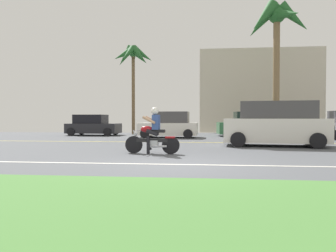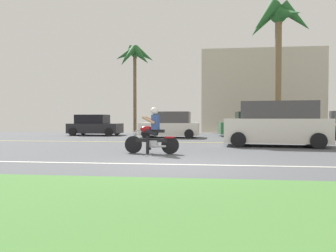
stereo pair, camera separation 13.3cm
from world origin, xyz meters
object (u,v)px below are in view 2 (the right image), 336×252
at_px(parked_car_2, 253,125).
at_px(palm_tree_0, 135,58).
at_px(parked_car_0, 95,126).
at_px(suv_nearby, 276,125).
at_px(parked_car_1, 170,125).
at_px(palm_tree_1, 278,25).
at_px(motorcyclist, 152,134).

bearing_deg(parked_car_2, palm_tree_0, 169.61).
relative_size(parked_car_0, parked_car_2, 0.83).
height_order(suv_nearby, palm_tree_0, palm_tree_0).
bearing_deg(palm_tree_0, parked_car_2, -10.39).
bearing_deg(parked_car_1, palm_tree_1, 20.97).
relative_size(suv_nearby, palm_tree_1, 0.50).
height_order(motorcyclist, parked_car_1, parked_car_1).
bearing_deg(parked_car_0, suv_nearby, -35.46).
xyz_separation_m(motorcyclist, parked_car_2, (4.98, 11.32, 0.09)).
bearing_deg(parked_car_2, parked_car_0, 179.75).
height_order(motorcyclist, parked_car_2, parked_car_2).
bearing_deg(parked_car_2, parked_car_1, -159.70).
xyz_separation_m(suv_nearby, parked_car_0, (-10.93, 7.79, -0.25)).
relative_size(suv_nearby, palm_tree_0, 0.69).
relative_size(parked_car_0, palm_tree_0, 0.55).
distance_m(motorcyclist, parked_car_0, 12.88).
bearing_deg(motorcyclist, palm_tree_0, 105.02).
distance_m(parked_car_2, palm_tree_0, 9.90).
distance_m(motorcyclist, suv_nearby, 6.05).
relative_size(suv_nearby, parked_car_2, 1.04).
xyz_separation_m(parked_car_1, palm_tree_0, (-3.07, 3.53, 4.96)).
relative_size(parked_car_1, palm_tree_1, 0.40).
relative_size(motorcyclist, suv_nearby, 0.41).
bearing_deg(motorcyclist, palm_tree_1, 60.78).
xyz_separation_m(motorcyclist, palm_tree_1, (6.75, 12.07, 6.90)).
xyz_separation_m(suv_nearby, parked_car_2, (0.11, 7.74, -0.18)).
xyz_separation_m(motorcyclist, suv_nearby, (4.87, 3.58, 0.27)).
height_order(parked_car_2, palm_tree_0, palm_tree_0).
relative_size(parked_car_1, palm_tree_0, 0.55).
bearing_deg(parked_car_0, motorcyclist, -61.92).
height_order(parked_car_0, parked_car_2, parked_car_2).
bearing_deg(parked_car_2, motorcyclist, -113.75).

